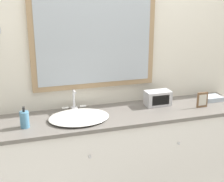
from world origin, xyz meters
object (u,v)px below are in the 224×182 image
object	(u,v)px
appliance_box	(158,98)
picture_frame	(202,100)
soap_bottle	(25,119)
sink_basin	(79,117)

from	to	relation	value
appliance_box	picture_frame	distance (m)	0.38
soap_bottle	picture_frame	world-z (taller)	soap_bottle
sink_basin	picture_frame	bearing A→B (deg)	-2.96
appliance_box	soap_bottle	bearing A→B (deg)	-172.55
appliance_box	picture_frame	bearing A→B (deg)	-25.52
sink_basin	picture_frame	distance (m)	1.08
sink_basin	soap_bottle	bearing A→B (deg)	-174.35
sink_basin	appliance_box	size ratio (longest dim) A/B	2.14
soap_bottle	appliance_box	world-z (taller)	soap_bottle
soap_bottle	picture_frame	bearing A→B (deg)	-0.57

